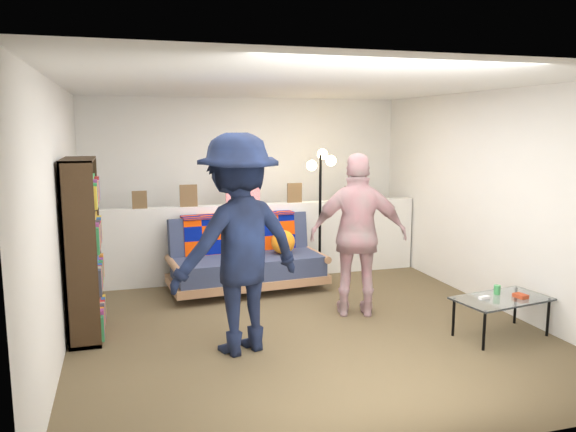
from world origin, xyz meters
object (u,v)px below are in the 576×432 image
object	(u,v)px
bookshelf	(83,254)
person_right	(358,235)
floor_lamp	(321,188)
coffee_table	(502,300)
person_left	(238,244)
futon_sofa	(247,259)

from	to	relation	value
bookshelf	person_right	bearing A→B (deg)	-4.26
floor_lamp	person_right	size ratio (longest dim) A/B	0.99
coffee_table	person_left	world-z (taller)	person_left
bookshelf	floor_lamp	bearing A→B (deg)	24.42
futon_sofa	bookshelf	size ratio (longest dim) A/B	1.14
futon_sofa	coffee_table	distance (m)	3.01
bookshelf	coffee_table	xyz separation A→B (m)	(3.83, -1.18, -0.44)
coffee_table	person_right	size ratio (longest dim) A/B	0.56
bookshelf	coffee_table	bearing A→B (deg)	-17.20
person_right	bookshelf	bearing A→B (deg)	14.59
coffee_table	person_left	bearing A→B (deg)	171.14
coffee_table	floor_lamp	xyz separation A→B (m)	(-0.95, 2.49, 0.86)
person_left	person_right	size ratio (longest dim) A/B	1.12
futon_sofa	coffee_table	xyz separation A→B (m)	(2.00, -2.25, -0.02)
futon_sofa	person_left	world-z (taller)	person_left
floor_lamp	person_right	bearing A→B (deg)	-94.66
futon_sofa	person_left	distance (m)	2.01
coffee_table	floor_lamp	size ratio (longest dim) A/B	0.57
bookshelf	futon_sofa	bearing A→B (deg)	30.16
bookshelf	person_right	distance (m)	2.76
coffee_table	floor_lamp	bearing A→B (deg)	110.92
futon_sofa	person_left	xyz separation A→B (m)	(-0.48, -1.86, 0.60)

